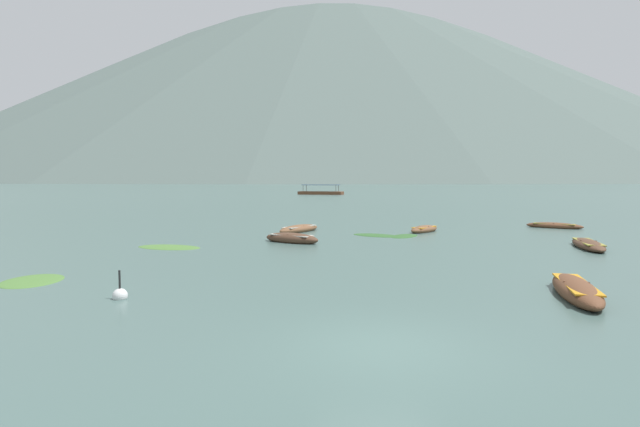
# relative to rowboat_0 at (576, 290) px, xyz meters

# --- Properties ---
(ground_plane) EXTENTS (6000.00, 6000.00, 0.00)m
(ground_plane) POSITION_rel_rowboat_0_xyz_m (-6.80, 1496.29, -0.20)
(ground_plane) COLOR #425B56
(mountain_1) EXTENTS (1737.01, 1737.01, 459.77)m
(mountain_1) POSITION_rel_rowboat_0_xyz_m (-586.04, 1716.01, 229.69)
(mountain_1) COLOR #56665B
(mountain_1) RESTS_ON ground
(mountain_2) EXTENTS (2007.27, 2007.27, 568.50)m
(mountain_2) POSITION_rel_rowboat_0_xyz_m (169.57, 1367.53, 284.05)
(mountain_2) COLOR #4C5B56
(mountain_2) RESTS_ON ground
(mountain_3) EXTENTS (1015.49, 1015.49, 274.01)m
(mountain_3) POSITION_rel_rowboat_0_xyz_m (972.69, 1506.47, 136.81)
(mountain_3) COLOR #56665B
(mountain_3) RESTS_ON ground
(rowboat_0) EXTENTS (2.55, 4.44, 0.63)m
(rowboat_0) POSITION_rel_rowboat_0_xyz_m (0.00, 0.00, 0.00)
(rowboat_0) COLOR brown
(rowboat_0) RESTS_ON ground
(rowboat_1) EXTENTS (3.40, 3.02, 0.67)m
(rowboat_1) POSITION_rel_rowboat_0_xyz_m (-7.79, 13.76, 0.01)
(rowboat_1) COLOR #4C3323
(rowboat_1) RESTS_ON ground
(rowboat_2) EXTENTS (2.94, 2.93, 0.54)m
(rowboat_2) POSITION_rel_rowboat_0_xyz_m (1.32, 18.39, -0.03)
(rowboat_2) COLOR brown
(rowboat_2) RESTS_ON ground
(rowboat_3) EXTENTS (2.70, 4.68, 0.52)m
(rowboat_3) POSITION_rel_rowboat_0_xyz_m (7.18, 9.87, -0.03)
(rowboat_3) COLOR #4C3323
(rowboat_3) RESTS_ON ground
(rowboat_5) EXTENTS (3.54, 3.27, 0.50)m
(rowboat_5) POSITION_rel_rowboat_0_xyz_m (11.52, 19.96, -0.04)
(rowboat_5) COLOR brown
(rowboat_5) RESTS_ON ground
(rowboat_6) EXTENTS (3.43, 3.80, 0.59)m
(rowboat_6) POSITION_rel_rowboat_0_xyz_m (-7.02, 19.33, -0.01)
(rowboat_6) COLOR brown
(rowboat_6) RESTS_ON ground
(ferry_0) EXTENTS (11.09, 7.10, 2.54)m
(ferry_0) POSITION_rel_rowboat_0_xyz_m (3.64, 103.76, 0.25)
(ferry_0) COLOR brown
(ferry_0) RESTS_ON ground
(mooring_buoy) EXTENTS (0.44, 0.44, 0.97)m
(mooring_buoy) POSITION_rel_rowboat_0_xyz_m (-13.44, 1.18, -0.10)
(mooring_buoy) COLOR silver
(mooring_buoy) RESTS_ON ground
(weed_patch_0) EXTENTS (3.97, 3.17, 0.14)m
(weed_patch_0) POSITION_rel_rowboat_0_xyz_m (-14.19, 12.35, -0.20)
(weed_patch_0) COLOR #477033
(weed_patch_0) RESTS_ON ground
(weed_patch_2) EXTENTS (2.75, 2.96, 0.14)m
(weed_patch_2) POSITION_rel_rowboat_0_xyz_m (-0.74, 15.98, -0.20)
(weed_patch_2) COLOR #2D5628
(weed_patch_2) RESTS_ON ground
(weed_patch_3) EXTENTS (3.60, 3.39, 0.14)m
(weed_patch_3) POSITION_rel_rowboat_0_xyz_m (-2.31, 16.51, -0.20)
(weed_patch_3) COLOR #2D5628
(weed_patch_3) RESTS_ON ground
(weed_patch_4) EXTENTS (2.05, 2.62, 0.14)m
(weed_patch_4) POSITION_rel_rowboat_0_xyz_m (-17.20, 4.12, -0.20)
(weed_patch_4) COLOR #477033
(weed_patch_4) RESTS_ON ground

